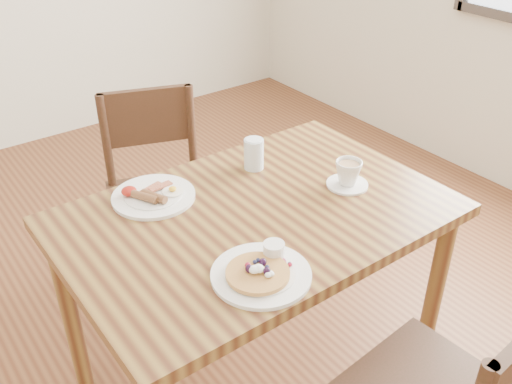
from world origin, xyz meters
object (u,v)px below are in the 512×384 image
dining_table (256,236)px  pancake_plate (262,271)px  teacup_saucer (348,175)px  water_glass (254,154)px  breakfast_plate (152,195)px  chair_far (158,187)px

dining_table → pancake_plate: size_ratio=4.44×
pancake_plate → teacup_saucer: 0.55m
teacup_saucer → water_glass: water_glass is taller
breakfast_plate → teacup_saucer: size_ratio=1.93×
pancake_plate → teacup_saucer: (0.51, 0.20, 0.03)m
pancake_plate → teacup_saucer: size_ratio=1.93×
breakfast_plate → teacup_saucer: (0.56, -0.32, 0.03)m
dining_table → chair_far: (0.01, 0.70, -0.16)m
dining_table → water_glass: water_glass is taller
breakfast_plate → pancake_plate: bearing=-84.3°
pancake_plate → breakfast_plate: size_ratio=1.00×
teacup_saucer → breakfast_plate: bearing=150.7°
dining_table → teacup_saucer: size_ratio=8.57×
dining_table → breakfast_plate: 0.36m
pancake_plate → breakfast_plate: (-0.05, 0.52, -0.00)m
dining_table → water_glass: bearing=55.0°
breakfast_plate → water_glass: 0.39m
teacup_saucer → water_glass: bearing=122.3°
chair_far → water_glass: 0.59m
water_glass → breakfast_plate: bearing=175.2°
chair_far → pancake_plate: size_ratio=3.26×
teacup_saucer → pancake_plate: bearing=-158.7°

